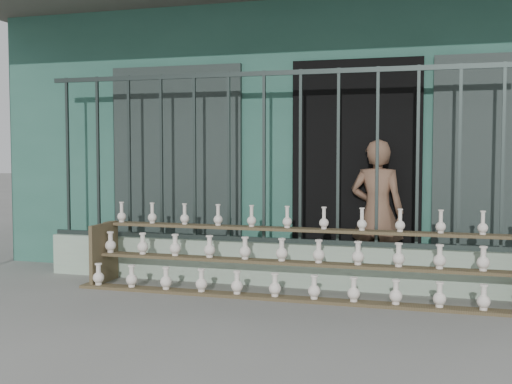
# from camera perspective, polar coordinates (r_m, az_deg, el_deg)

# --- Properties ---
(ground) EXTENTS (60.00, 60.00, 0.00)m
(ground) POSITION_cam_1_polar(r_m,az_deg,el_deg) (5.67, -2.89, -10.76)
(ground) COLOR slate
(workshop_building) EXTENTS (7.40, 6.60, 3.21)m
(workshop_building) POSITION_cam_1_polar(r_m,az_deg,el_deg) (9.59, 5.47, 4.88)
(workshop_building) COLOR #2D5F4F
(workshop_building) RESTS_ON ground
(parapet_wall) EXTENTS (5.00, 0.20, 0.45)m
(parapet_wall) POSITION_cam_1_polar(r_m,az_deg,el_deg) (6.84, 0.71, -6.34)
(parapet_wall) COLOR #A1BCA1
(parapet_wall) RESTS_ON ground
(security_fence) EXTENTS (5.00, 0.04, 1.80)m
(security_fence) POSITION_cam_1_polar(r_m,az_deg,el_deg) (6.74, 0.72, 3.12)
(security_fence) COLOR #283330
(security_fence) RESTS_ON parapet_wall
(shelf_rack) EXTENTS (4.50, 0.68, 0.85)m
(shelf_rack) POSITION_cam_1_polar(r_m,az_deg,el_deg) (6.31, 3.90, -5.95)
(shelf_rack) COLOR brown
(shelf_rack) RESTS_ON ground
(elderly_woman) EXTENTS (0.59, 0.41, 1.53)m
(elderly_woman) POSITION_cam_1_polar(r_m,az_deg,el_deg) (6.89, 10.71, -1.77)
(elderly_woman) COLOR brown
(elderly_woman) RESTS_ON ground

